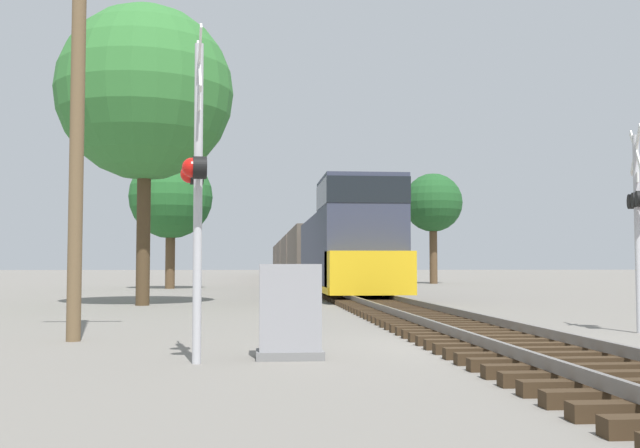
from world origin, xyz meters
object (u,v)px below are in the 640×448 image
utility_pole (78,93)px  tree_mid_background (171,198)px  crossing_signal_far (639,208)px  tree_deep_background (433,203)px  crossing_signal_near (196,178)px  relay_cabinet (290,312)px  freight_train (300,257)px  tree_far_right (145,93)px

utility_pole → tree_mid_background: size_ratio=1.11×
crossing_signal_far → tree_deep_background: (5.24, 38.62, 3.32)m
crossing_signal_near → tree_mid_background: bearing=179.7°
relay_cabinet → tree_mid_background: 32.83m
relay_cabinet → utility_pole: size_ratio=0.16×
freight_train → crossing_signal_far: 51.20m
tree_deep_background → tree_mid_background: bearing=-150.5°
freight_train → relay_cabinet: freight_train is taller
crossing_signal_near → utility_pole: size_ratio=0.54×
utility_pole → tree_deep_background: utility_pole is taller
crossing_signal_near → crossing_signal_far: size_ratio=1.12×
crossing_signal_far → relay_cabinet: 7.98m
freight_train → tree_deep_background: 15.69m
relay_cabinet → crossing_signal_near: bearing=-161.1°
tree_far_right → freight_train: bearing=79.2°
tree_far_right → crossing_signal_near: bearing=-79.0°
crossing_signal_near → crossing_signal_far: bearing=107.4°
relay_cabinet → tree_mid_background: bearing=99.3°
tree_far_right → tree_deep_background: bearing=59.3°
tree_deep_background → utility_pole: bearing=-112.0°
crossing_signal_near → crossing_signal_far: 9.14m
relay_cabinet → utility_pole: utility_pole is taller
crossing_signal_far → tree_deep_background: bearing=8.1°
relay_cabinet → utility_pole: bearing=143.0°
crossing_signal_far → tree_deep_background: size_ratio=0.51×
freight_train → tree_deep_background: (8.79, -12.46, 3.73)m
crossing_signal_near → tree_far_right: bearing=-176.3°
freight_train → tree_deep_background: size_ratio=10.36×
freight_train → tree_deep_background: bearing=-54.8°
crossing_signal_far → tree_mid_background: bearing=39.0°
crossing_signal_near → tree_far_right: 15.77m
tree_mid_background → tree_far_right: bearing=-86.5°
utility_pole → tree_mid_background: bearing=93.2°
crossing_signal_far → tree_deep_background: tree_deep_background is taller
crossing_signal_near → crossing_signal_far: crossing_signal_near is taller
freight_train → tree_mid_background: size_ratio=10.89×
crossing_signal_near → utility_pole: (-2.34, 3.18, 1.86)m
freight_train → relay_cabinet: bearing=-93.6°
freight_train → tree_far_right: 41.10m
crossing_signal_far → utility_pole: bearing=109.3°
crossing_signal_near → relay_cabinet: size_ratio=3.38×
utility_pole → tree_mid_background: (-1.63, 29.35, 0.78)m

